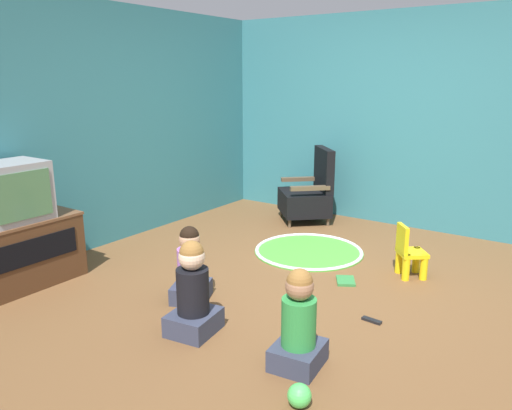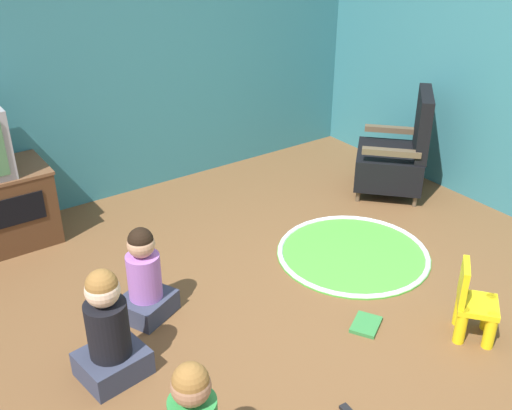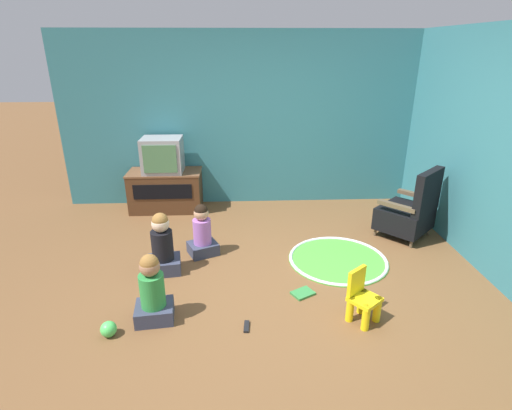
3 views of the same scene
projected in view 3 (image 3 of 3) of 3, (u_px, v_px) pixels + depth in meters
ground_plane at (280, 285)px, 4.11m from camera, size 30.00×30.00×0.00m
wall_back at (242, 121)px, 5.93m from camera, size 5.33×0.12×2.52m
tv_cabinet at (166, 190)px, 5.92m from camera, size 1.06×0.53×0.59m
television at (163, 155)px, 5.70m from camera, size 0.56×0.46×0.50m
black_armchair at (409, 212)px, 5.05m from camera, size 0.84×0.84×0.92m
yellow_kid_chair at (362, 300)px, 3.53m from camera, size 0.34×0.33×0.49m
play_mat at (338, 259)px, 4.59m from camera, size 1.13×1.13×0.04m
child_watching_left at (163, 247)px, 4.26m from camera, size 0.39×0.35×0.69m
child_watching_center at (152, 292)px, 3.50m from camera, size 0.36×0.33×0.65m
child_watching_right at (202, 233)px, 4.64m from camera, size 0.41×0.39×0.63m
toy_ball at (109, 329)px, 3.37m from camera, size 0.14×0.14×0.14m
book at (303, 293)px, 3.96m from camera, size 0.26×0.24×0.02m
remote_control at (247, 327)px, 3.49m from camera, size 0.06×0.15×0.02m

